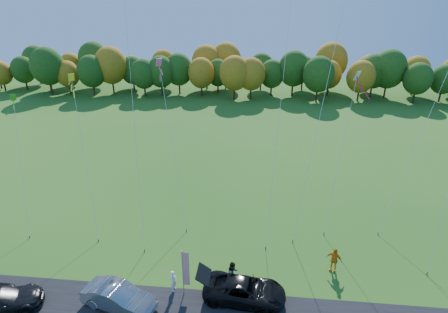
# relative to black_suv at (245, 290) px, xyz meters

# --- Properties ---
(ground) EXTENTS (160.00, 160.00, 0.00)m
(ground) POSITION_rel_black_suv_xyz_m (-2.11, 1.51, -0.75)
(ground) COLOR #255A18
(tree_line) EXTENTS (116.00, 12.00, 10.00)m
(tree_line) POSITION_rel_black_suv_xyz_m (-2.11, 56.51, -0.75)
(tree_line) COLOR #1E4711
(tree_line) RESTS_ON ground
(black_suv) EXTENTS (5.60, 2.98, 1.50)m
(black_suv) POSITION_rel_black_suv_xyz_m (0.00, 0.00, 0.00)
(black_suv) COLOR black
(black_suv) RESTS_ON ground
(silver_sedan) EXTENTS (5.13, 2.90, 1.60)m
(silver_sedan) POSITION_rel_black_suv_xyz_m (-7.98, -1.46, 0.05)
(silver_sedan) COLOR #98979C
(silver_sedan) RESTS_ON ground
(person_tailgate_a) EXTENTS (0.47, 0.63, 1.58)m
(person_tailgate_a) POSITION_rel_black_suv_xyz_m (-4.82, 0.34, 0.04)
(person_tailgate_a) COLOR white
(person_tailgate_a) RESTS_ON ground
(person_tailgate_b) EXTENTS (1.13, 1.19, 1.95)m
(person_tailgate_b) POSITION_rel_black_suv_xyz_m (-0.86, 1.17, 0.22)
(person_tailgate_b) COLOR gray
(person_tailgate_b) RESTS_ON ground
(person_east) EXTENTS (1.24, 0.94, 1.96)m
(person_east) POSITION_rel_black_suv_xyz_m (6.33, 3.38, 0.23)
(person_east) COLOR orange
(person_east) RESTS_ON ground
(feather_flag) EXTENTS (0.48, 0.09, 3.58)m
(feather_flag) POSITION_rel_black_suv_xyz_m (-3.92, 0.07, 1.43)
(feather_flag) COLOR #999999
(feather_flag) RESTS_ON ground
(kite_delta_blue) EXTENTS (4.89, 12.15, 32.86)m
(kite_delta_blue) POSITION_rel_black_suv_xyz_m (-9.76, 9.65, 15.26)
(kite_delta_blue) COLOR #4C3F33
(kite_delta_blue) RESTS_ON ground
(kite_parafoil_orange) EXTENTS (7.72, 12.75, 32.49)m
(kite_parafoil_orange) POSITION_rel_black_suv_xyz_m (6.51, 12.51, 15.26)
(kite_parafoil_orange) COLOR #4C3F33
(kite_parafoil_orange) RESTS_ON ground
(kite_delta_red) EXTENTS (2.87, 9.84, 24.30)m
(kite_delta_red) POSITION_rel_black_suv_xyz_m (2.25, 10.00, 11.40)
(kite_delta_red) COLOR #4C3F33
(kite_delta_red) RESTS_ON ground
(kite_parafoil_rainbow) EXTENTS (8.71, 8.46, 18.06)m
(kite_parafoil_rainbow) POSITION_rel_black_suv_xyz_m (14.64, 12.26, 8.13)
(kite_parafoil_rainbow) COLOR #4C3F33
(kite_parafoil_rainbow) RESTS_ON ground
(kite_diamond_yellow) EXTENTS (4.29, 7.38, 12.80)m
(kite_diamond_yellow) POSITION_rel_black_suv_xyz_m (-14.15, 8.36, 5.43)
(kite_diamond_yellow) COLOR #4C3F33
(kite_diamond_yellow) RESTS_ON ground
(kite_diamond_green) EXTENTS (3.04, 5.89, 11.18)m
(kite_diamond_green) POSITION_rel_black_suv_xyz_m (-19.50, 7.53, 4.67)
(kite_diamond_green) COLOR #4C3F33
(kite_diamond_green) RESTS_ON ground
(kite_diamond_white) EXTENTS (3.39, 7.63, 13.03)m
(kite_diamond_white) POSITION_rel_black_suv_xyz_m (7.76, 11.28, 5.49)
(kite_diamond_white) COLOR #4C3F33
(kite_diamond_white) RESTS_ON ground
(kite_diamond_pink) EXTENTS (4.20, 8.18, 13.86)m
(kite_diamond_pink) POSITION_rel_black_suv_xyz_m (-7.10, 10.87, 5.92)
(kite_diamond_pink) COLOR #4C3F33
(kite_diamond_pink) RESTS_ON ground
(kite_diamond_blue_low) EXTENTS (2.78, 4.84, 10.66)m
(kite_diamond_blue_low) POSITION_rel_black_suv_xyz_m (14.23, 5.80, 4.41)
(kite_diamond_blue_low) COLOR #4C3F33
(kite_diamond_blue_low) RESTS_ON ground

